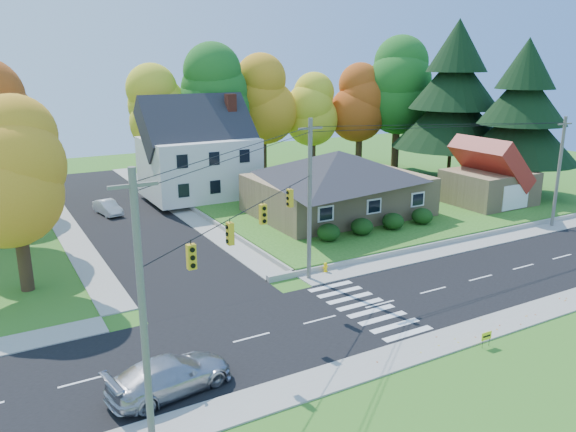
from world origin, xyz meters
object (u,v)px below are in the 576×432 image
Objects in this scene: ranch_house at (338,181)px; silver_sedan at (170,375)px; white_car at (108,207)px; fire_hydrant at (325,268)px.

ranch_house reaches higher than silver_sedan.
silver_sedan is at bearing -138.39° from ranch_house.
white_car is (3.88, 29.54, -0.13)m from silver_sedan.
silver_sedan is 15.32m from fire_hydrant.
silver_sedan reaches higher than fire_hydrant.
ranch_house is 2.78× the size of silver_sedan.
fire_hydrant is (12.94, 8.19, -0.45)m from silver_sedan.
fire_hydrant is at bearing -77.16° from white_car.
white_car is at bearing 147.32° from ranch_house.
fire_hydrant is (-8.00, -10.40, -2.93)m from ranch_house.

